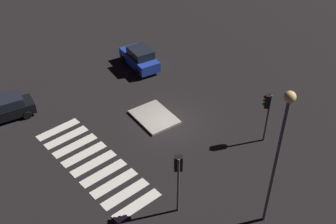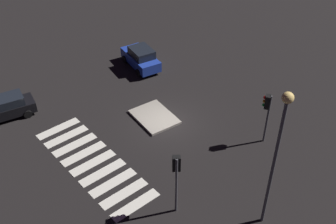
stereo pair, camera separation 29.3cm
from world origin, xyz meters
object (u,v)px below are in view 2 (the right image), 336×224
at_px(car_black, 8,107).
at_px(traffic_light_north, 267,107).
at_px(street_lamp, 278,142).
at_px(traffic_island, 154,117).
at_px(traffic_light_east, 176,171).
at_px(car_blue, 141,58).

height_order(car_black, traffic_light_north, traffic_light_north).
xyz_separation_m(traffic_light_north, street_lamp, (4.42, -5.32, 2.96)).
bearing_deg(traffic_island, traffic_light_east, -30.74).
bearing_deg(traffic_light_east, traffic_light_north, -48.37).
xyz_separation_m(car_blue, traffic_light_north, (13.21, 0.32, 1.93)).
height_order(car_blue, traffic_light_north, traffic_light_north).
relative_size(traffic_light_north, street_lamp, 0.43).
xyz_separation_m(car_black, traffic_light_north, (13.89, 12.05, 2.02)).
distance_m(car_black, traffic_light_east, 15.14).
relative_size(traffic_light_north, traffic_light_east, 0.93).
distance_m(traffic_light_east, street_lamp, 5.62).
xyz_separation_m(traffic_island, traffic_light_north, (6.76, 4.04, 2.76)).
bearing_deg(car_black, street_lamp, 121.70).
bearing_deg(street_lamp, car_blue, 164.17).
bearing_deg(traffic_light_north, street_lamp, 96.82).
height_order(traffic_island, car_blue, car_blue).
height_order(car_black, street_lamp, street_lamp).
xyz_separation_m(traffic_island, car_black, (-7.13, -8.02, 0.74)).
bearing_deg(traffic_island, car_black, -131.65).
relative_size(car_blue, street_lamp, 0.52).
xyz_separation_m(car_black, traffic_light_east, (14.54, 3.61, 2.23)).
xyz_separation_m(car_blue, traffic_light_east, (13.86, -8.13, 2.14)).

